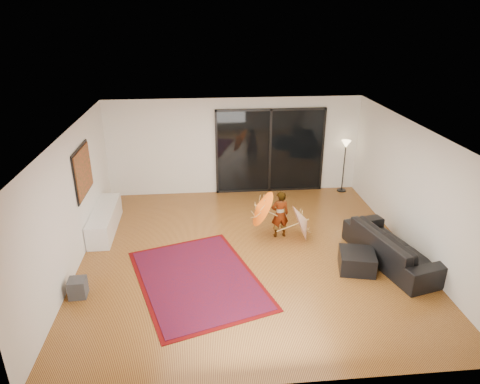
{
  "coord_description": "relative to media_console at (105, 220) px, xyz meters",
  "views": [
    {
      "loc": [
        -0.91,
        -7.89,
        4.82
      ],
      "look_at": [
        -0.09,
        0.85,
        1.1
      ],
      "focal_mm": 32.0,
      "sensor_mm": 36.0,
      "label": 1
    }
  ],
  "objects": [
    {
      "name": "child",
      "position": [
        4.06,
        -0.66,
        0.29
      ],
      "size": [
        0.43,
        0.31,
        1.12
      ],
      "primitive_type": "imported",
      "rotation": [
        0.0,
        0.0,
        3.24
      ],
      "color": "#999999",
      "rests_on": "floor"
    },
    {
      "name": "persian_rug",
      "position": [
        2.17,
        -2.25,
        -0.26
      ],
      "size": [
        2.98,
        3.54,
        0.02
      ],
      "rotation": [
        0.0,
        0.0,
        0.31
      ],
      "color": "#520707",
      "rests_on": "floor"
    },
    {
      "name": "media_console",
      "position": [
        0.0,
        0.0,
        0.0
      ],
      "size": [
        0.52,
        1.97,
        0.54
      ],
      "primitive_type": "cube",
      "rotation": [
        0.0,
        0.0,
        0.01
      ],
      "color": "white",
      "rests_on": "floor"
    },
    {
      "name": "ceiling",
      "position": [
        3.25,
        -1.4,
        2.43
      ],
      "size": [
        7.0,
        7.0,
        0.0
      ],
      "primitive_type": "plane",
      "rotation": [
        3.14,
        0.0,
        0.0
      ],
      "color": "white",
      "rests_on": "wall_back"
    },
    {
      "name": "parasol_white",
      "position": [
        4.66,
        -0.81,
        0.23
      ],
      "size": [
        0.52,
        0.84,
        0.91
      ],
      "rotation": [
        0.0,
        1.21,
        0.0
      ],
      "color": "white",
      "rests_on": "floor"
    },
    {
      "name": "wall_right",
      "position": [
        6.75,
        -1.4,
        1.08
      ],
      "size": [
        0.0,
        7.0,
        7.0
      ],
      "primitive_type": "plane",
      "rotation": [
        1.57,
        0.0,
        -1.57
      ],
      "color": "silver",
      "rests_on": "floor"
    },
    {
      "name": "painting",
      "position": [
        -0.21,
        -0.4,
        1.38
      ],
      "size": [
        0.04,
        1.28,
        1.08
      ],
      "color": "black",
      "rests_on": "wall_left"
    },
    {
      "name": "sliding_door",
      "position": [
        4.25,
        2.07,
        0.93
      ],
      "size": [
        3.06,
        0.07,
        2.4
      ],
      "color": "black",
      "rests_on": "wall_back"
    },
    {
      "name": "wall_back",
      "position": [
        3.25,
        2.1,
        1.08
      ],
      "size": [
        7.0,
        0.0,
        7.0
      ],
      "primitive_type": "plane",
      "rotation": [
        1.57,
        0.0,
        0.0
      ],
      "color": "silver",
      "rests_on": "floor"
    },
    {
      "name": "ottoman",
      "position": [
        5.36,
        -2.19,
        -0.08
      ],
      "size": [
        0.82,
        0.82,
        0.39
      ],
      "primitive_type": "cube",
      "rotation": [
        0.0,
        0.0,
        -0.23
      ],
      "color": "black",
      "rests_on": "floor"
    },
    {
      "name": "wall_left",
      "position": [
        -0.25,
        -1.4,
        1.08
      ],
      "size": [
        0.0,
        7.0,
        7.0
      ],
      "primitive_type": "plane",
      "rotation": [
        1.57,
        0.0,
        1.57
      ],
      "color": "silver",
      "rests_on": "floor"
    },
    {
      "name": "parasol_orange",
      "position": [
        3.51,
        -0.71,
        0.46
      ],
      "size": [
        0.57,
        0.85,
        0.88
      ],
      "rotation": [
        0.0,
        -1.05,
        0.0
      ],
      "color": "#FF620D",
      "rests_on": "child"
    },
    {
      "name": "wall_front",
      "position": [
        3.25,
        -4.9,
        1.08
      ],
      "size": [
        7.0,
        0.0,
        7.0
      ],
      "primitive_type": "plane",
      "rotation": [
        -1.57,
        0.0,
        0.0
      ],
      "color": "silver",
      "rests_on": "floor"
    },
    {
      "name": "sofa",
      "position": [
        6.2,
        -1.95,
        0.07
      ],
      "size": [
        1.47,
        2.53,
        0.69
      ],
      "primitive_type": "imported",
      "rotation": [
        0.0,
        0.0,
        1.81
      ],
      "color": "black",
      "rests_on": "floor"
    },
    {
      "name": "floor",
      "position": [
        3.25,
        -1.4,
        -0.27
      ],
      "size": [
        7.0,
        7.0,
        0.0
      ],
      "primitive_type": "plane",
      "color": "#A46E2D",
      "rests_on": "ground"
    },
    {
      "name": "speaker",
      "position": [
        0.0,
        -2.57,
        -0.1
      ],
      "size": [
        0.32,
        0.32,
        0.35
      ],
      "primitive_type": "cube",
      "rotation": [
        0.0,
        0.0,
        0.04
      ],
      "color": "#424244",
      "rests_on": "floor"
    },
    {
      "name": "floor_lamp",
      "position": [
        6.35,
        1.85,
        0.92
      ],
      "size": [
        0.26,
        0.26,
        1.51
      ],
      "color": "black",
      "rests_on": "floor"
    }
  ]
}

